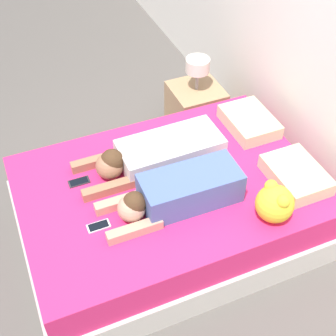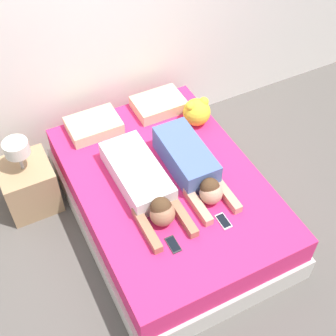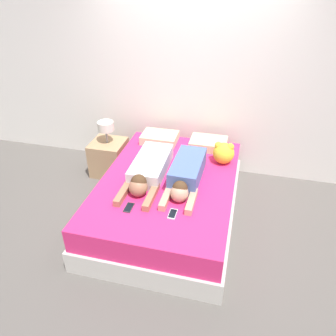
{
  "view_description": "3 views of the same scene",
  "coord_description": "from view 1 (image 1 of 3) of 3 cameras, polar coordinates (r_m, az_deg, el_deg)",
  "views": [
    {
      "loc": [
        2.17,
        -0.91,
        2.94
      ],
      "look_at": [
        0.0,
        0.0,
        0.68
      ],
      "focal_mm": 50.0,
      "sensor_mm": 36.0,
      "label": 1
    },
    {
      "loc": [
        -1.16,
        -2.29,
        3.51
      ],
      "look_at": [
        0.0,
        0.0,
        0.68
      ],
      "focal_mm": 50.0,
      "sensor_mm": 36.0,
      "label": 2
    },
    {
      "loc": [
        0.75,
        -2.97,
        2.62
      ],
      "look_at": [
        0.0,
        0.0,
        0.68
      ],
      "focal_mm": 35.0,
      "sensor_mm": 36.0,
      "label": 3
    }
  ],
  "objects": [
    {
      "name": "ground_plane",
      "position": [
        3.77,
        0.0,
        -7.45
      ],
      "size": [
        12.0,
        12.0,
        0.0
      ],
      "primitive_type": "plane",
      "color": "#5B5651"
    },
    {
      "name": "cell_phone_left",
      "position": [
        3.43,
        -10.8,
        -1.67
      ],
      "size": [
        0.07,
        0.15,
        0.01
      ],
      "color": "#2D2D33",
      "rests_on": "bed"
    },
    {
      "name": "wall_back",
      "position": [
        3.47,
        19.75,
        13.02
      ],
      "size": [
        12.0,
        0.06,
        2.6
      ],
      "color": "white",
      "rests_on": "ground_plane"
    },
    {
      "name": "person_left",
      "position": [
        3.46,
        -1.59,
        1.71
      ],
      "size": [
        0.37,
        1.11,
        0.23
      ],
      "color": "silver",
      "rests_on": "bed"
    },
    {
      "name": "cell_phone_right",
      "position": [
        3.13,
        -8.46,
        -7.01
      ],
      "size": [
        0.07,
        0.15,
        0.01
      ],
      "color": "silver",
      "rests_on": "bed"
    },
    {
      "name": "pillow_head_left",
      "position": [
        3.87,
        9.88,
        5.58
      ],
      "size": [
        0.47,
        0.35,
        0.11
      ],
      "color": "beige",
      "rests_on": "bed"
    },
    {
      "name": "nightstand",
      "position": [
        4.5,
        3.38,
        7.35
      ],
      "size": [
        0.46,
        0.46,
        0.8
      ],
      "color": "tan",
      "rests_on": "ground_plane"
    },
    {
      "name": "person_right",
      "position": [
        3.15,
        1.15,
        -3.02
      ],
      "size": [
        0.33,
        0.98,
        0.23
      ],
      "color": "#4C66A5",
      "rests_on": "bed"
    },
    {
      "name": "plush_toy",
      "position": [
        3.14,
        12.9,
        -4.18
      ],
      "size": [
        0.26,
        0.26,
        0.27
      ],
      "color": "yellow",
      "rests_on": "bed"
    },
    {
      "name": "bed",
      "position": [
        3.57,
        0.0,
        -4.85
      ],
      "size": [
        1.54,
        2.18,
        0.53
      ],
      "color": "beige",
      "rests_on": "ground_plane"
    },
    {
      "name": "pillow_head_right",
      "position": [
        3.47,
        15.34,
        -0.81
      ],
      "size": [
        0.47,
        0.35,
        0.11
      ],
      "color": "beige",
      "rests_on": "bed"
    }
  ]
}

